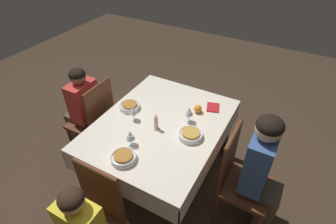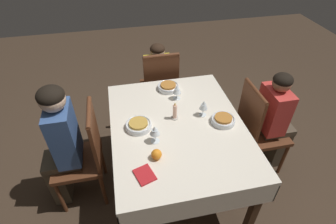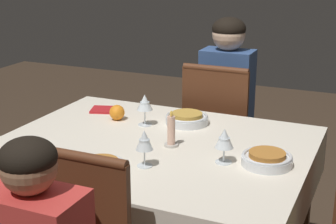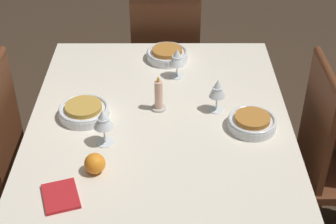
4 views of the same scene
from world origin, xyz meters
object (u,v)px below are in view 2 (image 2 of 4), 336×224
object	(u,v)px
chair_west	(160,85)
person_child_yellow	(157,76)
chair_south	(85,153)
bowl_west	(168,87)
person_child_red	(276,119)
wine_glass_south	(155,131)
wine_glass_north	(204,105)
dining_table	(177,132)
chair_north	(257,127)
bowl_north	(223,120)
orange_fruit	(156,154)
bowl_south	(139,125)
wine_glass_west	(177,90)
candle_centerpiece	(175,113)
person_adult_denim	(60,143)
napkin_red_folded	(145,175)

from	to	relation	value
chair_west	person_child_yellow	size ratio (longest dim) A/B	0.99
chair_south	bowl_west	xyz separation A→B (m)	(-0.46, 0.82, 0.25)
chair_south	person_child_red	bearing A→B (deg)	89.77
wine_glass_south	wine_glass_north	world-z (taller)	wine_glass_south
dining_table	chair_north	distance (m)	0.80
person_child_red	person_child_yellow	size ratio (longest dim) A/B	1.12
person_child_red	bowl_north	size ratio (longest dim) A/B	5.49
orange_fruit	bowl_south	bearing A→B (deg)	-165.98
bowl_west	wine_glass_west	world-z (taller)	wine_glass_west
bowl_west	candle_centerpiece	size ratio (longest dim) A/B	1.25
wine_glass_north	orange_fruit	bearing A→B (deg)	-50.51
bowl_west	chair_west	bearing A→B (deg)	-178.74
candle_centerpiece	orange_fruit	size ratio (longest dim) A/B	2.11
chair_south	candle_centerpiece	size ratio (longest dim) A/B	5.94
person_child_red	wine_glass_north	size ratio (longest dim) A/B	7.06
orange_fruit	wine_glass_west	bearing A→B (deg)	155.14
bowl_west	wine_glass_west	size ratio (longest dim) A/B	1.40
person_adult_denim	candle_centerpiece	size ratio (longest dim) A/B	7.40
person_child_red	person_adult_denim	bearing A→B (deg)	89.79
napkin_red_folded	candle_centerpiece	bearing A→B (deg)	148.00
chair_south	wine_glass_west	size ratio (longest dim) A/B	6.62
chair_north	bowl_west	bearing A→B (deg)	58.27
person_child_red	wine_glass_south	xyz separation A→B (m)	(0.19, -1.17, 0.26)
bowl_north	wine_glass_west	xyz separation A→B (m)	(-0.40, -0.30, 0.07)
person_child_yellow	bowl_south	bearing A→B (deg)	72.44
chair_south	chair_west	size ratio (longest dim) A/B	1.00
bowl_north	wine_glass_north	distance (m)	0.20
chair_north	bowl_north	xyz separation A→B (m)	(0.10, -0.41, 0.25)
chair_west	orange_fruit	distance (m)	1.29
dining_table	candle_centerpiece	bearing A→B (deg)	-176.71
chair_south	chair_north	bearing A→B (deg)	89.75
chair_south	chair_west	bearing A→B (deg)	137.14
person_adult_denim	wine_glass_west	size ratio (longest dim) A/B	8.24
chair_north	wine_glass_south	size ratio (longest dim) A/B	6.20
bowl_south	napkin_red_folded	bearing A→B (deg)	-2.22
chair_west	person_child_yellow	world-z (taller)	person_child_yellow
bowl_south	wine_glass_south	distance (m)	0.22
chair_south	wine_glass_north	bearing A→B (deg)	91.09
person_child_yellow	candle_centerpiece	bearing A→B (deg)	88.50
chair_west	person_child_red	bearing A→B (deg)	136.66
dining_table	person_child_red	world-z (taller)	person_child_red
person_child_yellow	person_child_red	bearing A→B (deg)	131.50
chair_north	wine_glass_north	distance (m)	0.64
chair_north	bowl_south	xyz separation A→B (m)	(0.01, -1.11, 0.25)
person_adult_denim	person_child_red	world-z (taller)	person_adult_denim
napkin_red_folded	bowl_north	bearing A→B (deg)	119.26
person_child_yellow	chair_north	bearing A→B (deg)	126.03
candle_centerpiece	orange_fruit	world-z (taller)	candle_centerpiece
chair_north	napkin_red_folded	distance (m)	1.25
wine_glass_north	bowl_west	bearing A→B (deg)	-154.73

